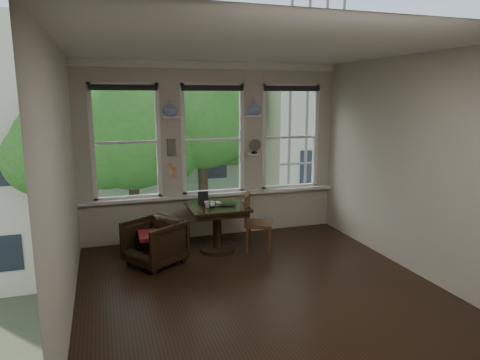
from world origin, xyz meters
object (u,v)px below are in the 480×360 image
object	(u,v)px
armchair_left	(155,242)
mug	(207,204)
table	(217,228)
laptop	(225,206)
side_chair_right	(259,223)

from	to	relation	value
armchair_left	mug	distance (m)	0.98
table	mug	distance (m)	0.46
table	laptop	world-z (taller)	laptop
table	mug	size ratio (longest dim) A/B	8.98
armchair_left	table	bearing A→B (deg)	71.23
laptop	armchair_left	bearing A→B (deg)	-149.47
armchair_left	side_chair_right	size ratio (longest dim) A/B	0.80
table	side_chair_right	world-z (taller)	side_chair_right
side_chair_right	mug	xyz separation A→B (m)	(-0.80, 0.14, 0.34)
armchair_left	mug	size ratio (longest dim) A/B	7.37
side_chair_right	laptop	distance (m)	0.62
table	armchair_left	distance (m)	1.05
table	side_chair_right	bearing A→B (deg)	-17.94
laptop	side_chair_right	bearing A→B (deg)	11.96
side_chair_right	mug	world-z (taller)	side_chair_right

